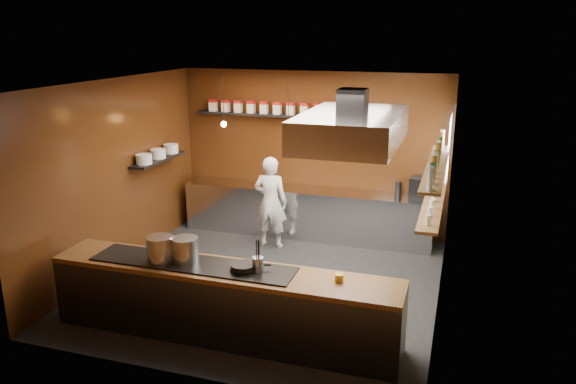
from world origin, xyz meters
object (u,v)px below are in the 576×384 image
at_px(extractor_hood, 352,128).
at_px(espresso_machine, 422,188).
at_px(chef, 271,202).
at_px(stockpot_small, 185,250).
at_px(stockpot_large, 160,249).

distance_m(extractor_hood, espresso_machine, 3.07).
relative_size(extractor_hood, chef, 1.23).
xyz_separation_m(stockpot_small, chef, (0.04, 3.06, -0.28)).
xyz_separation_m(extractor_hood, espresso_machine, (0.74, 2.62, -1.42)).
bearing_deg(espresso_machine, stockpot_large, -115.80).
distance_m(extractor_hood, stockpot_large, 2.83).
height_order(extractor_hood, chef, extractor_hood).
bearing_deg(espresso_machine, extractor_hood, -95.37).
height_order(extractor_hood, stockpot_small, extractor_hood).
xyz_separation_m(espresso_machine, chef, (-2.50, -0.74, -0.27)).
relative_size(extractor_hood, stockpot_large, 6.09).
height_order(stockpot_large, espresso_machine, espresso_machine).
bearing_deg(stockpot_small, espresso_machine, 56.17).
height_order(stockpot_large, chef, chef).
distance_m(stockpot_large, stockpot_small, 0.31).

